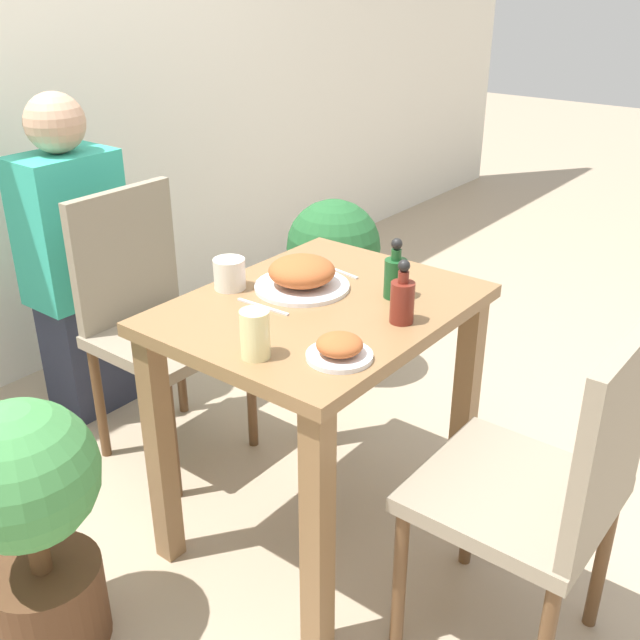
{
  "coord_description": "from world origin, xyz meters",
  "views": [
    {
      "loc": [
        -1.4,
        -1.09,
        1.54
      ],
      "look_at": [
        0.0,
        0.0,
        0.69
      ],
      "focal_mm": 42.0,
      "sensor_mm": 36.0,
      "label": 1
    }
  ],
  "objects_px": {
    "drink_cup": "(229,274)",
    "sauce_bottle": "(395,275)",
    "potted_plant_left": "(31,515)",
    "potted_plant_right": "(333,266)",
    "side_plate": "(339,349)",
    "food_plate": "(302,275)",
    "juice_glass": "(255,334)",
    "chair_far": "(152,312)",
    "person_figure": "(76,263)",
    "condiment_bottle": "(402,299)",
    "chair_near": "(550,483)"
  },
  "relations": [
    {
      "from": "chair_near",
      "to": "condiment_bottle",
      "type": "height_order",
      "value": "condiment_bottle"
    },
    {
      "from": "chair_far",
      "to": "person_figure",
      "type": "distance_m",
      "value": 0.41
    },
    {
      "from": "condiment_bottle",
      "to": "potted_plant_right",
      "type": "bearing_deg",
      "value": 46.05
    },
    {
      "from": "sauce_bottle",
      "to": "food_plate",
      "type": "bearing_deg",
      "value": 114.99
    },
    {
      "from": "condiment_bottle",
      "to": "potted_plant_right",
      "type": "xyz_separation_m",
      "value": [
        0.74,
        0.77,
        -0.33
      ]
    },
    {
      "from": "potted_plant_left",
      "to": "potted_plant_right",
      "type": "height_order",
      "value": "potted_plant_right"
    },
    {
      "from": "person_figure",
      "to": "potted_plant_left",
      "type": "bearing_deg",
      "value": -131.87
    },
    {
      "from": "side_plate",
      "to": "potted_plant_left",
      "type": "relative_size",
      "value": 0.22
    },
    {
      "from": "food_plate",
      "to": "side_plate",
      "type": "relative_size",
      "value": 1.71
    },
    {
      "from": "sauce_bottle",
      "to": "condiment_bottle",
      "type": "relative_size",
      "value": 1.0
    },
    {
      "from": "drink_cup",
      "to": "potted_plant_left",
      "type": "xyz_separation_m",
      "value": [
        -0.66,
        0.02,
        -0.4
      ]
    },
    {
      "from": "sauce_bottle",
      "to": "juice_glass",
      "type": "bearing_deg",
      "value": 172.31
    },
    {
      "from": "side_plate",
      "to": "condiment_bottle",
      "type": "relative_size",
      "value": 0.92
    },
    {
      "from": "potted_plant_left",
      "to": "potted_plant_right",
      "type": "xyz_separation_m",
      "value": [
        1.51,
        0.26,
        0.09
      ]
    },
    {
      "from": "potted_plant_right",
      "to": "person_figure",
      "type": "height_order",
      "value": "person_figure"
    },
    {
      "from": "potted_plant_right",
      "to": "potted_plant_left",
      "type": "bearing_deg",
      "value": -170.03
    },
    {
      "from": "side_plate",
      "to": "person_figure",
      "type": "bearing_deg",
      "value": 80.07
    },
    {
      "from": "food_plate",
      "to": "potted_plant_right",
      "type": "xyz_separation_m",
      "value": [
        0.73,
        0.44,
        -0.3
      ]
    },
    {
      "from": "person_figure",
      "to": "side_plate",
      "type": "bearing_deg",
      "value": -99.93
    },
    {
      "from": "chair_far",
      "to": "person_figure",
      "type": "height_order",
      "value": "person_figure"
    },
    {
      "from": "juice_glass",
      "to": "potted_plant_left",
      "type": "height_order",
      "value": "juice_glass"
    },
    {
      "from": "food_plate",
      "to": "sauce_bottle",
      "type": "relative_size",
      "value": 1.58
    },
    {
      "from": "side_plate",
      "to": "drink_cup",
      "type": "xyz_separation_m",
      "value": [
        0.14,
        0.47,
        0.02
      ]
    },
    {
      "from": "condiment_bottle",
      "to": "potted_plant_left",
      "type": "distance_m",
      "value": 1.01
    },
    {
      "from": "chair_far",
      "to": "food_plate",
      "type": "distance_m",
      "value": 0.67
    },
    {
      "from": "drink_cup",
      "to": "potted_plant_left",
      "type": "height_order",
      "value": "drink_cup"
    },
    {
      "from": "chair_far",
      "to": "potted_plant_left",
      "type": "height_order",
      "value": "chair_far"
    },
    {
      "from": "chair_far",
      "to": "condiment_bottle",
      "type": "xyz_separation_m",
      "value": [
        0.02,
        -0.94,
        0.3
      ]
    },
    {
      "from": "side_plate",
      "to": "person_figure",
      "type": "xyz_separation_m",
      "value": [
        0.23,
        1.34,
        -0.19
      ]
    },
    {
      "from": "drink_cup",
      "to": "sauce_bottle",
      "type": "height_order",
      "value": "sauce_bottle"
    },
    {
      "from": "chair_far",
      "to": "potted_plant_right",
      "type": "xyz_separation_m",
      "value": [
        0.76,
        -0.17,
        -0.03
      ]
    },
    {
      "from": "sauce_bottle",
      "to": "chair_near",
      "type": "bearing_deg",
      "value": -109.4
    },
    {
      "from": "side_plate",
      "to": "potted_plant_right",
      "type": "height_order",
      "value": "side_plate"
    },
    {
      "from": "potted_plant_left",
      "to": "condiment_bottle",
      "type": "bearing_deg",
      "value": -33.06
    },
    {
      "from": "food_plate",
      "to": "potted_plant_left",
      "type": "relative_size",
      "value": 0.38
    },
    {
      "from": "juice_glass",
      "to": "person_figure",
      "type": "height_order",
      "value": "person_figure"
    },
    {
      "from": "side_plate",
      "to": "food_plate",
      "type": "bearing_deg",
      "value": 51.08
    },
    {
      "from": "condiment_bottle",
      "to": "person_figure",
      "type": "distance_m",
      "value": 1.36
    },
    {
      "from": "chair_near",
      "to": "condiment_bottle",
      "type": "bearing_deg",
      "value": -99.23
    },
    {
      "from": "side_plate",
      "to": "potted_plant_left",
      "type": "distance_m",
      "value": 0.81
    },
    {
      "from": "chair_near",
      "to": "drink_cup",
      "type": "height_order",
      "value": "chair_near"
    },
    {
      "from": "drink_cup",
      "to": "side_plate",
      "type": "bearing_deg",
      "value": -106.3
    },
    {
      "from": "condiment_bottle",
      "to": "food_plate",
      "type": "bearing_deg",
      "value": 87.97
    },
    {
      "from": "chair_near",
      "to": "sauce_bottle",
      "type": "distance_m",
      "value": 0.64
    },
    {
      "from": "chair_far",
      "to": "drink_cup",
      "type": "height_order",
      "value": "chair_far"
    },
    {
      "from": "juice_glass",
      "to": "condiment_bottle",
      "type": "xyz_separation_m",
      "value": [
        0.35,
        -0.16,
        0.01
      ]
    },
    {
      "from": "condiment_bottle",
      "to": "potted_plant_left",
      "type": "height_order",
      "value": "condiment_bottle"
    },
    {
      "from": "chair_far",
      "to": "juice_glass",
      "type": "height_order",
      "value": "chair_far"
    },
    {
      "from": "sauce_bottle",
      "to": "condiment_bottle",
      "type": "xyz_separation_m",
      "value": [
        -0.12,
        -0.1,
        0.0
      ]
    },
    {
      "from": "chair_near",
      "to": "side_plate",
      "type": "height_order",
      "value": "chair_near"
    }
  ]
}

